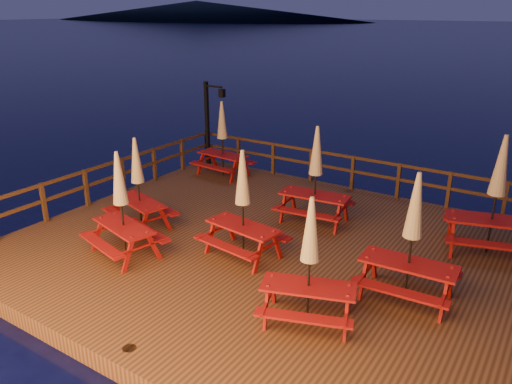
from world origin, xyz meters
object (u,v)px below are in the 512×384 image
at_px(picnic_table_0, 121,203).
at_px(picnic_table_2, 316,174).
at_px(lamp_post, 210,116).
at_px(picnic_table_1, 496,194).

height_order(picnic_table_0, picnic_table_2, picnic_table_2).
height_order(lamp_post, picnic_table_1, lamp_post).
xyz_separation_m(picnic_table_0, picnic_table_2, (2.79, 4.12, 0.06)).
distance_m(lamp_post, picnic_table_2, 6.17).
relative_size(lamp_post, picnic_table_2, 1.15).
distance_m(lamp_post, picnic_table_0, 7.33).
relative_size(picnic_table_1, picnic_table_2, 1.08).
xyz_separation_m(lamp_post, picnic_table_2, (5.55, -2.65, -0.43)).
height_order(picnic_table_0, picnic_table_1, picnic_table_1).
xyz_separation_m(lamp_post, picnic_table_1, (9.79, -2.03, -0.32)).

